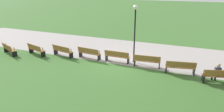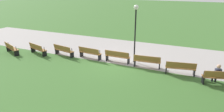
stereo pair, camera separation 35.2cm
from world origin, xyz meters
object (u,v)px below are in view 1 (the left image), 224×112
(bench_2, at_px, (36,49))
(bench_3, at_px, (62,51))
(bench_4, at_px, (89,53))
(bench_5, at_px, (117,56))
(bench_1, at_px, (9,49))
(lamp_post, at_px, (135,23))
(person_seated, at_px, (217,72))
(bench_6, at_px, (147,61))
(bench_8, at_px, (219,76))
(bench_7, at_px, (180,67))

(bench_2, xyz_separation_m, bench_3, (2.15, 0.51, 0.00))
(bench_4, height_order, bench_5, same)
(bench_1, height_order, bench_2, same)
(lamp_post, bearing_deg, bench_3, -170.08)
(bench_4, bearing_deg, person_seated, 0.61)
(bench_6, relative_size, person_seated, 1.53)
(bench_1, bearing_deg, bench_6, 29.48)
(bench_1, xyz_separation_m, bench_8, (15.17, 0.71, 0.00))
(bench_7, bearing_deg, person_seated, -22.30)
(bench_2, distance_m, bench_3, 2.21)
(bench_5, relative_size, lamp_post, 0.44)
(bench_3, relative_size, bench_7, 1.00)
(bench_6, bearing_deg, lamp_post, 144.06)
(bench_1, height_order, bench_4, same)
(bench_4, xyz_separation_m, bench_8, (8.75, -0.82, 0.00))
(bench_1, bearing_deg, bench_2, 40.16)
(bench_3, height_order, bench_5, same)
(bench_1, bearing_deg, person_seated, 24.56)
(bench_2, xyz_separation_m, person_seated, (12.92, 0.10, 0.16))
(bench_4, relative_size, bench_7, 0.99)
(bench_1, xyz_separation_m, bench_4, (6.43, 1.52, 0.00))
(bench_5, height_order, person_seated, person_seated)
(bench_4, height_order, bench_8, same)
(bench_4, bearing_deg, bench_7, 2.70)
(bench_6, bearing_deg, bench_5, 171.96)
(bench_8, bearing_deg, person_seated, 131.08)
(person_seated, bearing_deg, bench_8, -48.92)
(bench_5, bearing_deg, bench_4, -177.33)
(bench_3, bearing_deg, bench_6, 13.41)
(person_seated, bearing_deg, bench_1, 166.98)
(bench_4, relative_size, bench_5, 1.02)
(bench_6, height_order, lamp_post, lamp_post)
(bench_2, distance_m, lamp_post, 8.13)
(bench_5, distance_m, bench_6, 2.21)
(bench_8, distance_m, person_seated, 0.25)
(bench_2, bearing_deg, lamp_post, 27.00)
(bench_3, height_order, bench_6, same)
(bench_1, height_order, lamp_post, lamp_post)
(bench_6, distance_m, person_seated, 4.24)
(bench_8, bearing_deg, bench_7, 150.55)
(bench_3, relative_size, person_seated, 1.55)
(bench_2, bearing_deg, bench_8, 16.11)
(bench_2, bearing_deg, bench_4, 26.78)
(bench_4, height_order, bench_7, same)
(bench_5, bearing_deg, bench_6, -2.67)
(bench_1, distance_m, bench_5, 8.78)
(bench_1, height_order, bench_3, same)
(bench_3, xyz_separation_m, bench_5, (4.39, 0.41, 0.00))
(bench_2, bearing_deg, bench_6, 21.44)
(bench_3, height_order, bench_7, same)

